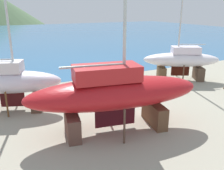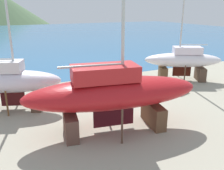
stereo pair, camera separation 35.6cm
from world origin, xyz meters
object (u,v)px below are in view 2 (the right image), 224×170
sailboat_small_center (10,82)px  sailboat_mid_port (113,92)px  barrel_tipped_center (130,88)px  sailboat_large_starboard (183,60)px

sailboat_small_center → sailboat_mid_port: 7.91m
sailboat_mid_port → barrel_tipped_center: bearing=62.5°
sailboat_large_starboard → barrel_tipped_center: sailboat_large_starboard is taller
sailboat_mid_port → sailboat_small_center: bearing=141.3°
sailboat_large_starboard → sailboat_small_center: bearing=29.6°
sailboat_small_center → sailboat_large_starboard: 16.08m
sailboat_small_center → barrel_tipped_center: (9.56, -0.34, -1.78)m
sailboat_small_center → sailboat_large_starboard: size_ratio=0.81×
sailboat_large_starboard → barrel_tipped_center: (-6.51, -0.76, -1.76)m
sailboat_small_center → sailboat_large_starboard: sailboat_large_starboard is taller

